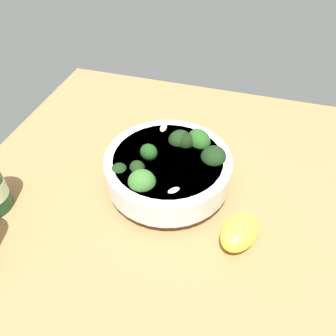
% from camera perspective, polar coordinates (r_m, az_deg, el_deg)
% --- Properties ---
extents(ground_plane, '(0.64, 0.64, 0.03)m').
position_cam_1_polar(ground_plane, '(0.61, -1.73, -2.65)').
color(ground_plane, '#996D42').
extents(bowl_of_broccoli, '(0.21, 0.21, 0.09)m').
position_cam_1_polar(bowl_of_broccoli, '(0.56, 0.18, 0.17)').
color(bowl_of_broccoli, white).
rests_on(bowl_of_broccoli, ground_plane).
extents(lemon_wedge, '(0.07, 0.09, 0.04)m').
position_cam_1_polar(lemon_wedge, '(0.51, 11.86, -10.40)').
color(lemon_wedge, yellow).
rests_on(lemon_wedge, ground_plane).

